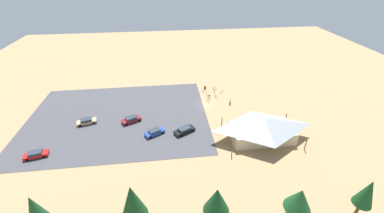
% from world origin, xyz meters
% --- Properties ---
extents(ground, '(160.00, 160.00, 0.00)m').
position_xyz_m(ground, '(0.00, 0.00, 0.00)').
color(ground, '#9E7F56').
rests_on(ground, ground).
extents(parking_lot_asphalt, '(43.66, 32.77, 0.05)m').
position_xyz_m(parking_lot_asphalt, '(22.01, 3.66, 0.03)').
color(parking_lot_asphalt, '#424247').
rests_on(parking_lot_asphalt, ground).
extents(bike_pavilion, '(15.76, 9.50, 5.40)m').
position_xyz_m(bike_pavilion, '(-10.06, 15.85, 3.04)').
color(bike_pavilion, '#C6B28E').
rests_on(bike_pavilion, ground).
extents(trash_bin, '(0.60, 0.60, 0.90)m').
position_xyz_m(trash_bin, '(-1.90, -8.82, 0.45)').
color(trash_bin, brown).
rests_on(trash_bin, ground).
extents(lot_sign, '(0.56, 0.08, 2.20)m').
position_xyz_m(lot_sign, '(-1.73, -1.04, 1.41)').
color(lot_sign, '#99999E').
rests_on(lot_sign, ground).
extents(pine_center, '(2.65, 2.65, 7.61)m').
position_xyz_m(pine_center, '(-17.59, 35.48, 5.18)').
color(pine_center, brown).
rests_on(pine_center, ground).
extents(pine_midwest, '(3.87, 3.87, 6.11)m').
position_xyz_m(pine_midwest, '(-8.18, 34.63, 4.20)').
color(pine_midwest, brown).
rests_on(pine_midwest, ground).
extents(pine_mideast, '(3.83, 3.83, 6.82)m').
position_xyz_m(pine_mideast, '(3.65, 33.64, 4.55)').
color(pine_mideast, brown).
rests_on(pine_mideast, ground).
extents(pine_west, '(3.71, 3.71, 8.51)m').
position_xyz_m(pine_west, '(15.18, 33.24, 5.58)').
color(pine_west, brown).
rests_on(pine_west, ground).
extents(pine_east, '(2.93, 2.93, 7.26)m').
position_xyz_m(pine_east, '(28.30, 32.26, 4.59)').
color(pine_east, brown).
rests_on(pine_east, ground).
extents(bicycle_red_yard_left, '(1.48, 0.93, 0.86)m').
position_xyz_m(bicycle_red_yard_left, '(-1.28, -6.48, 0.37)').
color(bicycle_red_yard_left, black).
rests_on(bicycle_red_yard_left, ground).
extents(bicycle_yellow_edge_south, '(1.19, 1.16, 0.81)m').
position_xyz_m(bicycle_yellow_edge_south, '(-4.72, -8.46, 0.36)').
color(bicycle_yellow_edge_south, black).
rests_on(bicycle_yellow_edge_south, ground).
extents(bicycle_purple_mid_cluster, '(1.35, 1.11, 0.84)m').
position_xyz_m(bicycle_purple_mid_cluster, '(-1.49, -1.54, 0.36)').
color(bicycle_purple_mid_cluster, black).
rests_on(bicycle_purple_mid_cluster, ground).
extents(bicycle_orange_lone_west, '(0.99, 1.45, 0.82)m').
position_xyz_m(bicycle_orange_lone_west, '(-2.03, -3.56, 0.36)').
color(bicycle_orange_lone_west, black).
rests_on(bicycle_orange_lone_west, ground).
extents(bicycle_teal_edge_north, '(1.35, 1.11, 0.82)m').
position_xyz_m(bicycle_teal_edge_north, '(-6.39, -5.72, 0.36)').
color(bicycle_teal_edge_north, black).
rests_on(bicycle_teal_edge_north, ground).
extents(bicycle_silver_by_bin, '(0.78, 1.55, 0.90)m').
position_xyz_m(bicycle_silver_by_bin, '(-4.06, -3.05, 0.39)').
color(bicycle_silver_by_bin, black).
rests_on(bicycle_silver_by_bin, ground).
extents(bicycle_white_yard_center, '(0.48, 1.80, 0.86)m').
position_xyz_m(bicycle_white_yard_center, '(-4.24, -6.49, 0.39)').
color(bicycle_white_yard_center, black).
rests_on(bicycle_white_yard_center, ground).
extents(car_maroon_far_end, '(4.80, 3.60, 1.43)m').
position_xyz_m(car_maroon_far_end, '(18.52, 6.23, 0.76)').
color(car_maroon_far_end, maroon).
rests_on(car_maroon_far_end, parking_lot_asphalt).
extents(car_blue_aisle_side, '(4.65, 3.58, 1.29)m').
position_xyz_m(car_blue_aisle_side, '(12.92, 11.82, 0.70)').
color(car_blue_aisle_side, '#1E42B2').
rests_on(car_blue_aisle_side, parking_lot_asphalt).
extents(car_black_second_row, '(5.08, 3.92, 1.32)m').
position_xyz_m(car_black_second_row, '(6.26, 11.88, 0.71)').
color(car_black_second_row, black).
rests_on(car_black_second_row, parking_lot_asphalt).
extents(car_red_by_curb, '(4.65, 2.61, 1.32)m').
position_xyz_m(car_red_by_curb, '(36.04, 16.18, 0.71)').
color(car_red_by_curb, red).
rests_on(car_red_by_curb, parking_lot_asphalt).
extents(car_tan_inner_stall, '(4.69, 2.87, 1.37)m').
position_xyz_m(car_tan_inner_stall, '(28.97, 5.68, 0.73)').
color(car_tan_inner_stall, tan).
rests_on(car_tan_inner_stall, parking_lot_asphalt).
extents(visitor_near_lot, '(0.40, 0.39, 1.72)m').
position_xyz_m(visitor_near_lot, '(-7.08, 1.01, 0.90)').
color(visitor_near_lot, '#2D3347').
rests_on(visitor_near_lot, ground).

